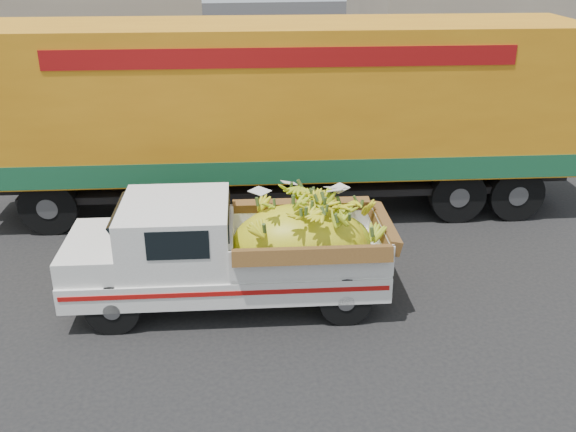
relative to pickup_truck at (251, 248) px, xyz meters
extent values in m
plane|color=black|center=(-1.43, -0.07, -0.91)|extent=(100.00, 100.00, 0.00)
cube|color=gray|center=(-1.43, 6.22, -0.83)|extent=(60.00, 0.25, 0.15)
cube|color=gray|center=(-1.43, 8.32, -0.84)|extent=(60.00, 4.00, 0.14)
cube|color=gray|center=(12.57, 15.22, 2.09)|extent=(14.00, 6.00, 6.00)
cylinder|color=black|center=(-2.07, -0.60, -0.52)|extent=(0.79, 0.28, 0.78)
cylinder|color=black|center=(-1.96, 0.89, -0.52)|extent=(0.79, 0.28, 0.78)
cylinder|color=black|center=(1.30, -0.84, -0.52)|extent=(0.79, 0.28, 0.78)
cylinder|color=black|center=(1.41, 0.65, -0.52)|extent=(0.79, 0.28, 0.78)
cube|color=silver|center=(-0.38, 0.03, -0.34)|extent=(4.92, 2.07, 0.40)
cube|color=#A50F0C|center=(-0.44, -0.85, -0.27)|extent=(4.70, 0.34, 0.07)
cube|color=silver|center=(-2.74, 0.19, -0.45)|extent=(0.22, 1.71, 0.14)
cube|color=silver|center=(-2.35, 0.16, 0.04)|extent=(0.98, 1.69, 0.37)
cube|color=silver|center=(-1.12, 0.08, 0.32)|extent=(1.70, 1.78, 0.92)
cube|color=black|center=(-1.08, -0.77, 0.49)|extent=(0.87, 0.07, 0.43)
cube|color=silver|center=(0.84, -0.06, 0.12)|extent=(2.47, 1.90, 0.52)
ellipsoid|color=yellow|center=(0.74, -0.05, 0.01)|extent=(2.22, 1.54, 1.31)
cylinder|color=black|center=(5.55, 2.45, -0.36)|extent=(1.12, 0.39, 1.10)
cylinder|color=black|center=(5.68, 4.44, -0.36)|extent=(1.12, 0.39, 1.10)
cylinder|color=black|center=(4.35, 2.53, -0.36)|extent=(1.12, 0.39, 1.10)
cylinder|color=black|center=(4.48, 4.52, -0.36)|extent=(1.12, 0.39, 1.10)
cylinder|color=black|center=(-3.63, 3.07, -0.36)|extent=(1.12, 0.39, 1.10)
cylinder|color=black|center=(-3.50, 5.07, -0.36)|extent=(1.12, 0.39, 1.10)
cube|color=black|center=(0.92, 3.77, -0.13)|extent=(12.04, 1.82, 0.36)
cube|color=orange|center=(0.92, 3.77, 1.47)|extent=(11.90, 3.30, 2.84)
cube|color=#175130|center=(0.92, 3.77, 0.30)|extent=(11.96, 3.32, 0.45)
cube|color=maroon|center=(0.84, 2.51, 2.44)|extent=(8.38, 0.59, 0.35)
camera|label=1|loc=(-0.68, -8.81, 4.39)|focal=40.00mm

